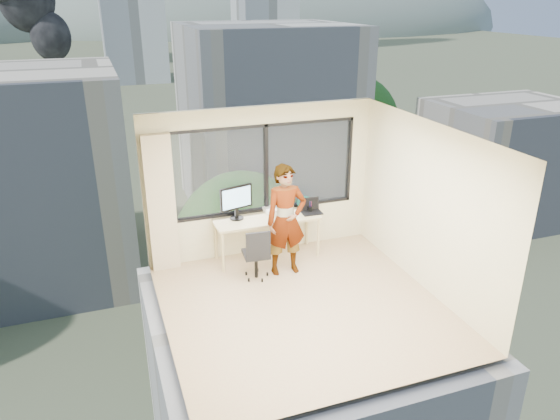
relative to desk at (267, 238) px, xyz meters
name	(u,v)px	position (x,y,z in m)	size (l,w,h in m)	color
floor	(303,306)	(0.00, -1.66, -0.38)	(4.00, 4.00, 0.01)	tan
ceiling	(306,134)	(0.00, -1.66, 2.23)	(4.00, 4.00, 0.01)	white
wall_front	(375,298)	(0.00, -3.66, 0.93)	(4.00, 0.01, 2.60)	beige
wall_left	(158,247)	(-2.00, -1.66, 0.93)	(0.01, 4.00, 2.60)	beige
wall_right	(427,208)	(2.00, -1.66, 0.93)	(0.01, 4.00, 2.60)	beige
window_wall	(263,168)	(0.05, 0.34, 1.15)	(3.30, 0.16, 1.55)	black
curtain	(161,204)	(-1.72, 0.22, 0.77)	(0.45, 0.14, 2.30)	beige
desk	(267,238)	(0.00, 0.00, 0.00)	(1.80, 0.60, 0.75)	tan
chair	(256,252)	(-0.39, -0.61, 0.08)	(0.46, 0.46, 0.90)	black
person	(286,220)	(0.13, -0.58, 0.55)	(0.67, 0.44, 1.85)	#2D2D33
monitor	(236,202)	(-0.49, 0.14, 0.67)	(0.60, 0.13, 0.60)	black
game_console	(275,210)	(0.21, 0.21, 0.42)	(0.34, 0.29, 0.08)	white
laptop	(312,207)	(0.80, -0.06, 0.49)	(0.35, 0.37, 0.22)	black
cellphone	(283,218)	(0.25, -0.12, 0.38)	(0.12, 0.06, 0.01)	black
pen_cup	(310,209)	(0.80, 0.00, 0.42)	(0.08, 0.08, 0.10)	black
handbag	(304,202)	(0.77, 0.23, 0.48)	(0.28, 0.14, 0.21)	#0D503F
exterior_ground	(101,82)	(0.00, 118.34, -14.38)	(400.00, 400.00, 0.04)	#515B3D
near_bldg_b	(267,119)	(12.00, 36.34, -6.38)	(14.00, 13.00, 16.00)	silver
near_bldg_c	(504,162)	(30.00, 26.34, -9.38)	(12.00, 10.00, 10.00)	beige
far_tower_b	(131,10)	(8.00, 118.34, 0.62)	(13.00, 13.00, 30.00)	silver
far_tower_c	(264,15)	(45.00, 138.34, -1.38)	(15.00, 15.00, 26.00)	silver
hill_b	(259,26)	(100.00, 318.34, -14.38)	(300.00, 220.00, 96.00)	slate
tree_b	(244,270)	(4.00, 16.34, -9.88)	(7.60, 7.60, 9.00)	#26541C
tree_c	(356,137)	(22.00, 38.34, -9.38)	(8.40, 8.40, 10.00)	#26541C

